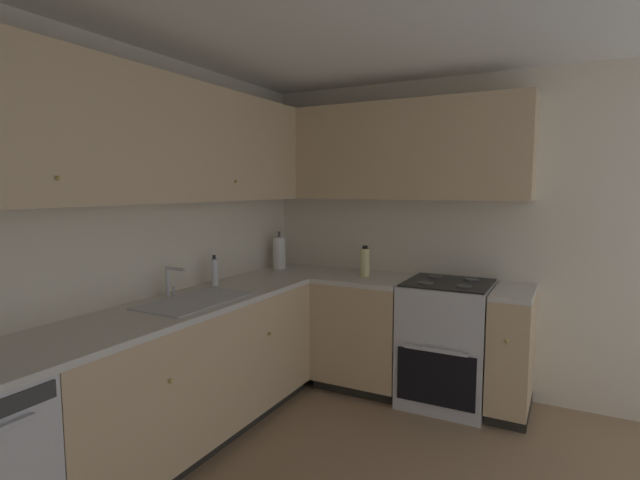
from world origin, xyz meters
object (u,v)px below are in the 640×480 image
Objects in this scene: paper_towel_roll at (279,253)px; oil_bottle at (365,262)px; soap_bottle at (214,272)px; oven_range at (447,342)px.

paper_towel_roll is 0.80m from oil_bottle.
paper_towel_roll is at bearing -1.36° from soap_bottle.
oil_bottle reaches higher than oven_range.
soap_bottle is (-0.86, 1.48, 0.54)m from oven_range.
oven_range is at bearing -89.09° from paper_towel_roll.
paper_towel_roll reaches higher than oil_bottle.
oil_bottle is (0.00, -0.80, -0.02)m from paper_towel_roll.
paper_towel_roll is (-0.02, 1.46, 0.58)m from oven_range.
oven_range is 3.15× the size of paper_towel_roll.
paper_towel_roll is at bearing 90.91° from oven_range.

